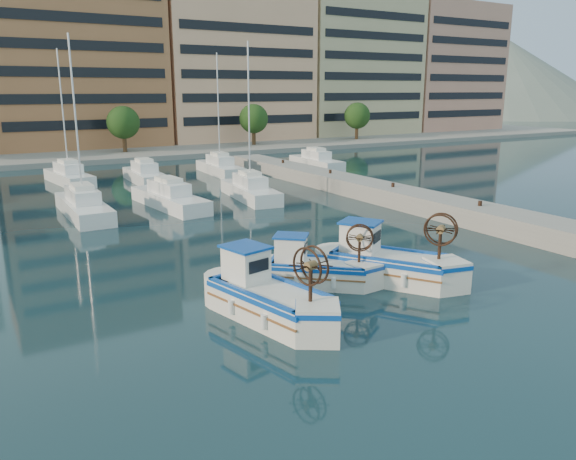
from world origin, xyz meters
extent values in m
plane|color=#183840|center=(0.00, 0.00, 0.00)|extent=(300.00, 300.00, 0.00)
cube|color=gray|center=(13.00, 8.00, 0.60)|extent=(3.00, 60.00, 1.20)
cube|color=gray|center=(0.00, 67.00, 0.30)|extent=(180.00, 40.00, 0.60)
cube|color=#A86941|center=(1.00, 65.00, 13.10)|extent=(22.00, 14.00, 25.00)
cube|color=black|center=(1.00, 58.00, 13.10)|extent=(20.24, 0.12, 22.50)
cube|color=#F5B188|center=(24.00, 65.00, 11.60)|extent=(23.00, 14.00, 22.00)
cube|color=black|center=(24.00, 58.00, 11.60)|extent=(21.16, 0.12, 19.80)
cube|color=#C3B286|center=(47.00, 65.00, 12.60)|extent=(22.00, 14.00, 24.00)
cube|color=black|center=(47.00, 58.00, 12.60)|extent=(20.24, 0.12, 21.60)
cube|color=tan|center=(69.00, 65.00, 12.10)|extent=(21.00, 14.00, 23.00)
cube|color=black|center=(69.00, 58.00, 12.10)|extent=(19.32, 0.12, 20.70)
cylinder|color=#3F2B19|center=(4.00, 53.50, 1.50)|extent=(0.50, 0.50, 3.00)
sphere|color=#254B1B|center=(4.00, 53.50, 4.20)|extent=(4.00, 4.00, 4.00)
cylinder|color=#3F2B19|center=(22.00, 53.50, 1.50)|extent=(0.50, 0.50, 3.00)
sphere|color=#254B1B|center=(22.00, 53.50, 4.20)|extent=(4.00, 4.00, 4.00)
cylinder|color=#3F2B19|center=(40.00, 53.50, 1.50)|extent=(0.50, 0.50, 3.00)
sphere|color=#254B1B|center=(40.00, 53.50, 4.20)|extent=(4.00, 4.00, 4.00)
cone|color=slate|center=(140.00, 110.00, 0.00)|extent=(160.00, 160.00, 50.00)
cube|color=white|center=(-7.45, 21.02, 0.50)|extent=(2.21, 8.73, 1.00)
cylinder|color=silver|center=(-7.45, 21.02, 6.00)|extent=(0.12, 0.12, 11.00)
cube|color=white|center=(-1.63, 20.88, 0.50)|extent=(3.04, 8.95, 1.00)
cube|color=white|center=(4.72, 20.77, 0.50)|extent=(3.17, 8.22, 1.00)
cylinder|color=silver|center=(4.72, 20.77, 6.00)|extent=(0.12, 0.12, 11.00)
cube|color=white|center=(-5.83, 35.44, 0.50)|extent=(3.15, 8.13, 1.00)
cylinder|color=silver|center=(-5.83, 35.44, 6.00)|extent=(0.12, 0.12, 11.00)
cube|color=white|center=(0.18, 32.69, 0.50)|extent=(2.47, 7.76, 1.00)
cube|color=white|center=(8.06, 33.88, 0.50)|extent=(2.74, 8.53, 1.00)
cylinder|color=silver|center=(8.06, 33.88, 6.00)|extent=(0.12, 0.12, 11.00)
cube|color=white|center=(18.82, 32.94, 0.50)|extent=(2.67, 8.37, 1.00)
cube|color=silver|center=(-5.22, -0.33, 0.59)|extent=(3.00, 5.06, 1.18)
cube|color=#0C41A4|center=(-5.22, -0.33, 1.04)|extent=(3.09, 5.21, 0.18)
cube|color=blue|center=(-5.22, -0.33, 0.97)|extent=(2.46, 4.50, 0.07)
cube|color=white|center=(-5.51, 0.99, 1.80)|extent=(1.52, 1.70, 1.24)
cube|color=#0C41A4|center=(-5.51, 0.99, 2.48)|extent=(1.73, 1.90, 0.09)
cylinder|color=#331E14|center=(-4.78, -2.31, 1.84)|extent=(0.14, 0.14, 1.31)
cylinder|color=brown|center=(-4.78, -2.31, 2.53)|extent=(0.42, 0.39, 0.32)
torus|color=#331E14|center=(-4.95, -2.35, 2.53)|extent=(0.36, 1.30, 1.32)
torus|color=#331E14|center=(-4.62, -2.27, 2.53)|extent=(0.36, 1.30, 1.32)
cube|color=silver|center=(-1.65, 1.93, 0.51)|extent=(4.20, 3.95, 1.01)
cube|color=#0C41A4|center=(-1.65, 1.93, 0.89)|extent=(4.32, 4.07, 0.15)
cube|color=blue|center=(-1.65, 1.93, 0.83)|extent=(3.64, 3.40, 0.06)
cube|color=white|center=(-2.53, 2.69, 1.54)|extent=(1.64, 1.62, 1.06)
cube|color=#0C41A4|center=(-2.53, 2.69, 2.12)|extent=(1.84, 1.82, 0.08)
cylinder|color=#331E14|center=(-0.34, 0.80, 1.57)|extent=(0.12, 0.12, 1.12)
cylinder|color=brown|center=(-0.34, 0.80, 2.17)|extent=(0.41, 0.41, 0.27)
torus|color=#331E14|center=(-0.43, 0.69, 2.17)|extent=(0.90, 0.79, 1.13)
torus|color=#331E14|center=(-0.24, 0.91, 2.17)|extent=(0.90, 0.79, 1.13)
cube|color=silver|center=(1.24, 0.67, 0.60)|extent=(4.34, 5.17, 1.20)
cube|color=#0C41A4|center=(1.24, 0.67, 1.06)|extent=(4.47, 5.33, 0.18)
cube|color=blue|center=(1.24, 0.67, 0.99)|extent=(3.70, 4.52, 0.07)
cube|color=white|center=(0.50, 1.83, 1.84)|extent=(1.87, 1.94, 1.26)
cube|color=#0C41A4|center=(0.50, 1.83, 2.52)|extent=(2.11, 2.17, 0.09)
cylinder|color=#331E14|center=(2.36, -1.07, 1.87)|extent=(0.14, 0.14, 1.33)
cylinder|color=brown|center=(2.36, -1.07, 2.58)|extent=(0.48, 0.47, 0.32)
torus|color=#331E14|center=(2.21, -1.16, 2.58)|extent=(0.79, 1.17, 1.34)
torus|color=#331E14|center=(2.50, -0.98, 2.58)|extent=(0.79, 1.17, 1.34)
camera|label=1|loc=(-14.36, -16.96, 8.13)|focal=35.00mm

